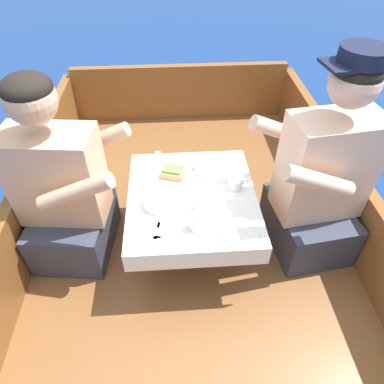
# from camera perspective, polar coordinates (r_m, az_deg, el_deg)

# --- Properties ---
(ground_plane) EXTENTS (60.00, 60.00, 0.00)m
(ground_plane) POSITION_cam_1_polar(r_m,az_deg,el_deg) (2.06, 0.19, -15.12)
(ground_plane) COLOR navy
(boat_deck) EXTENTS (1.78, 2.98, 0.25)m
(boat_deck) POSITION_cam_1_polar(r_m,az_deg,el_deg) (1.95, 0.20, -13.16)
(boat_deck) COLOR brown
(boat_deck) RESTS_ON ground_plane
(gunwale_port) EXTENTS (0.06, 2.98, 0.38)m
(gunwale_port) POSITION_cam_1_polar(r_m,az_deg,el_deg) (1.87, -27.34, -7.77)
(gunwale_port) COLOR brown
(gunwale_port) RESTS_ON boat_deck
(gunwale_starboard) EXTENTS (0.06, 2.98, 0.38)m
(gunwale_starboard) POSITION_cam_1_polar(r_m,az_deg,el_deg) (1.94, 26.51, -5.11)
(gunwale_starboard) COLOR brown
(gunwale_starboard) RESTS_ON boat_deck
(bow_coaming) EXTENTS (1.66, 0.06, 0.44)m
(bow_coaming) POSITION_cam_1_polar(r_m,az_deg,el_deg) (2.85, -1.95, 16.29)
(bow_coaming) COLOR brown
(bow_coaming) RESTS_ON boat_deck
(cockpit_table) EXTENTS (0.61, 0.68, 0.37)m
(cockpit_table) POSITION_cam_1_polar(r_m,az_deg,el_deg) (1.66, 0.00, -1.58)
(cockpit_table) COLOR #B2B2B7
(cockpit_table) RESTS_ON boat_deck
(person_port) EXTENTS (0.55, 0.49, 0.97)m
(person_port) POSITION_cam_1_polar(r_m,az_deg,el_deg) (1.73, -20.57, 0.02)
(person_port) COLOR #333847
(person_port) RESTS_ON boat_deck
(person_starboard) EXTENTS (0.56, 0.50, 1.06)m
(person_starboard) POSITION_cam_1_polar(r_m,az_deg,el_deg) (1.73, 20.50, 1.45)
(person_starboard) COLOR #333847
(person_starboard) RESTS_ON boat_deck
(plate_sandwich) EXTENTS (0.18, 0.18, 0.01)m
(plate_sandwich) POSITION_cam_1_polar(r_m,az_deg,el_deg) (1.73, -3.15, 2.65)
(plate_sandwich) COLOR white
(plate_sandwich) RESTS_ON cockpit_table
(plate_bread) EXTENTS (0.19, 0.19, 0.01)m
(plate_bread) POSITION_cam_1_polar(r_m,az_deg,el_deg) (1.49, 7.70, -6.09)
(plate_bread) COLOR white
(plate_bread) RESTS_ON cockpit_table
(sandwich) EXTENTS (0.13, 0.11, 0.05)m
(sandwich) POSITION_cam_1_polar(r_m,az_deg,el_deg) (1.71, -3.19, 3.34)
(sandwich) COLOR tan
(sandwich) RESTS_ON plate_sandwich
(bowl_port_near) EXTENTS (0.11, 0.11, 0.04)m
(bowl_port_near) POSITION_cam_1_polar(r_m,az_deg,el_deg) (1.55, 2.48, -2.20)
(bowl_port_near) COLOR white
(bowl_port_near) RESTS_ON cockpit_table
(bowl_starboard_near) EXTENTS (0.13, 0.13, 0.04)m
(bowl_starboard_near) POSITION_cam_1_polar(r_m,az_deg,el_deg) (1.76, 2.51, 4.28)
(bowl_starboard_near) COLOR white
(bowl_starboard_near) RESTS_ON cockpit_table
(bowl_center_far) EXTENTS (0.13, 0.13, 0.04)m
(bowl_center_far) POSITION_cam_1_polar(r_m,az_deg,el_deg) (1.58, -5.70, -1.55)
(bowl_center_far) COLOR white
(bowl_center_far) RESTS_ON cockpit_table
(coffee_cup_port) EXTENTS (0.09, 0.06, 0.07)m
(coffee_cup_port) POSITION_cam_1_polar(r_m,az_deg,el_deg) (1.46, 0.68, -5.02)
(coffee_cup_port) COLOR white
(coffee_cup_port) RESTS_ON cockpit_table
(coffee_cup_starboard) EXTENTS (0.10, 0.07, 0.06)m
(coffee_cup_starboard) POSITION_cam_1_polar(r_m,az_deg,el_deg) (1.67, 7.35, 1.58)
(coffee_cup_starboard) COLOR white
(coffee_cup_starboard) RESTS_ON cockpit_table
(utensil_fork_port) EXTENTS (0.17, 0.02, 0.00)m
(utensil_fork_port) POSITION_cam_1_polar(r_m,az_deg,el_deg) (1.46, -3.90, -7.51)
(utensil_fork_port) COLOR silver
(utensil_fork_port) RESTS_ON cockpit_table
(utensil_fork_starboard) EXTENTS (0.05, 0.17, 0.00)m
(utensil_fork_starboard) POSITION_cam_1_polar(r_m,az_deg,el_deg) (1.47, -5.93, -6.98)
(utensil_fork_starboard) COLOR silver
(utensil_fork_starboard) RESTS_ON cockpit_table
(utensil_spoon_center) EXTENTS (0.12, 0.14, 0.01)m
(utensil_spoon_center) POSITION_cam_1_polar(r_m,az_deg,el_deg) (1.87, -4.94, 6.03)
(utensil_spoon_center) COLOR silver
(utensil_spoon_center) RESTS_ON cockpit_table
(utensil_knife_port) EXTENTS (0.08, 0.16, 0.00)m
(utensil_knife_port) POSITION_cam_1_polar(r_m,az_deg,el_deg) (1.57, -2.46, -2.77)
(utensil_knife_port) COLOR silver
(utensil_knife_port) RESTS_ON cockpit_table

